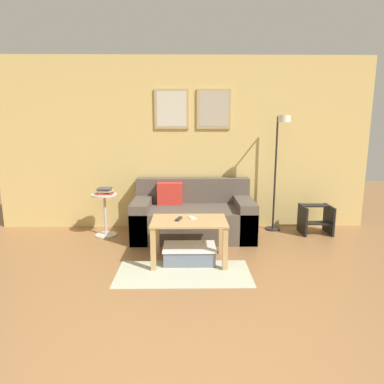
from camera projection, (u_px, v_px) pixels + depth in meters
name	position (u px, v px, depth m)	size (l,w,h in m)	color
wall_back	(184.00, 144.00, 5.15)	(5.60, 0.09, 2.55)	#D6B76B
area_rug	(183.00, 273.00, 3.66)	(1.44, 0.69, 0.01)	#B2B79E
couch	(193.00, 216.00, 4.88)	(1.67, 0.90, 0.79)	brown
coffee_table	(189.00, 229.00, 3.92)	(0.86, 0.56, 0.50)	tan
storage_bin	(189.00, 254.00, 3.96)	(0.61, 0.40, 0.19)	slate
floor_lamp	(279.00, 158.00, 4.82)	(0.22, 0.52, 1.69)	black
side_table	(105.00, 211.00, 4.86)	(0.36, 0.36, 0.60)	silver
book_stack	(105.00, 191.00, 4.81)	(0.24, 0.19, 0.09)	#B73333
remote_control	(179.00, 219.00, 3.90)	(0.04, 0.15, 0.02)	#232328
cell_phone	(192.00, 217.00, 3.99)	(0.07, 0.14, 0.01)	silver
step_stool	(316.00, 218.00, 4.98)	(0.42, 0.37, 0.41)	black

